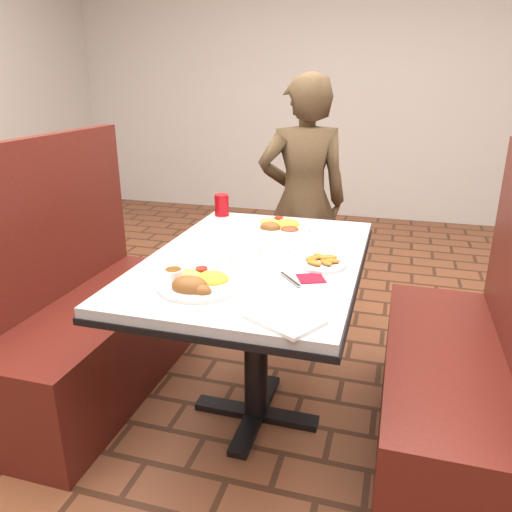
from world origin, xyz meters
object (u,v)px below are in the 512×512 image
at_px(dining_table, 256,279).
at_px(booth_bench_left, 90,325).
at_px(diner_person, 303,202).
at_px(plantain_plate, 320,262).
at_px(far_dinner_plate, 280,224).
at_px(near_dinner_plate, 197,279).
at_px(booth_bench_right, 459,381).
at_px(red_tumbler, 222,205).

bearing_deg(dining_table, booth_bench_left, 180.00).
xyz_separation_m(dining_table, diner_person, (-0.02, 1.05, 0.06)).
bearing_deg(plantain_plate, far_dinner_plate, 121.93).
relative_size(dining_table, plantain_plate, 6.19).
bearing_deg(near_dinner_plate, dining_table, 73.98).
relative_size(near_dinner_plate, far_dinner_plate, 1.00).
xyz_separation_m(near_dinner_plate, far_dinner_plate, (0.10, 0.72, -0.00)).
bearing_deg(far_dinner_plate, booth_bench_left, -154.93).
distance_m(dining_table, booth_bench_right, 0.86).
bearing_deg(booth_bench_right, plantain_plate, -177.16).
bearing_deg(far_dinner_plate, red_tumbler, 154.69).
distance_m(booth_bench_left, near_dinner_plate, 0.90).
distance_m(near_dinner_plate, far_dinner_plate, 0.73).
relative_size(diner_person, near_dinner_plate, 5.16).
height_order(plantain_plate, red_tumbler, red_tumbler).
bearing_deg(plantain_plate, diner_person, 104.30).
bearing_deg(red_tumbler, plantain_plate, -43.66).
height_order(booth_bench_left, near_dinner_plate, booth_bench_left).
height_order(booth_bench_left, plantain_plate, booth_bench_left).
relative_size(booth_bench_left, near_dinner_plate, 4.31).
distance_m(dining_table, far_dinner_plate, 0.39).
bearing_deg(far_dinner_plate, dining_table, -90.59).
height_order(booth_bench_right, near_dinner_plate, booth_bench_right).
bearing_deg(red_tumbler, diner_person, 58.56).
height_order(dining_table, booth_bench_right, booth_bench_right).
distance_m(diner_person, far_dinner_plate, 0.68).
bearing_deg(far_dinner_plate, booth_bench_right, -25.29).
distance_m(far_dinner_plate, red_tumbler, 0.38).
bearing_deg(near_dinner_plate, booth_bench_right, 21.26).
bearing_deg(near_dinner_plate, plantain_plate, 42.27).
xyz_separation_m(plantain_plate, red_tumbler, (-0.59, 0.56, 0.04)).
distance_m(dining_table, plantain_plate, 0.28).
relative_size(dining_table, diner_person, 0.84).
bearing_deg(red_tumbler, near_dinner_plate, -75.17).
bearing_deg(dining_table, booth_bench_right, 0.00).
bearing_deg(plantain_plate, red_tumbler, 136.34).
xyz_separation_m(booth_bench_left, diner_person, (0.78, 1.05, 0.39)).
bearing_deg(diner_person, dining_table, 71.15).
bearing_deg(booth_bench_left, near_dinner_plate, -26.60).
xyz_separation_m(booth_bench_right, near_dinner_plate, (-0.90, -0.35, 0.45)).
height_order(diner_person, far_dinner_plate, diner_person).
relative_size(booth_bench_right, plantain_plate, 6.13).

